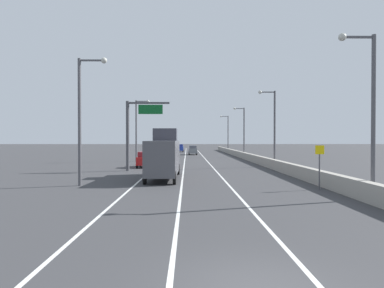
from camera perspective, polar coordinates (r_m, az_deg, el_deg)
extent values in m
plane|color=#38383A|center=(71.94, 0.48, -1.90)|extent=(320.00, 320.00, 0.00)
cube|color=silver|center=(63.05, -4.34, -2.28)|extent=(0.16, 130.00, 0.00)
cube|color=silver|center=(62.93, -1.16, -2.29)|extent=(0.16, 130.00, 0.00)
cube|color=silver|center=(63.01, 2.03, -2.28)|extent=(0.16, 130.00, 0.00)
cube|color=#9E998E|center=(48.92, 10.83, -2.55)|extent=(0.60, 120.00, 1.10)
cylinder|color=#47474C|center=(37.82, -10.55, 1.30)|extent=(0.36, 0.36, 7.50)
cube|color=#47474C|center=(37.70, -7.17, 6.72)|extent=(4.50, 0.20, 0.20)
cube|color=#0C5923|center=(37.49, -6.84, 5.68)|extent=(2.60, 0.10, 1.00)
cylinder|color=#4C4C51|center=(24.97, 20.24, -4.34)|extent=(0.10, 0.10, 2.40)
cube|color=yellow|center=(24.85, 20.29, -0.90)|extent=(0.60, 0.04, 0.60)
cylinder|color=#4C4C51|center=(22.14, 27.69, 3.92)|extent=(0.24, 0.24, 9.32)
cube|color=#4C4C51|center=(22.43, 25.67, 15.57)|extent=(1.80, 0.12, 0.12)
sphere|color=beige|center=(22.06, 23.50, 15.84)|extent=(0.44, 0.44, 0.44)
cylinder|color=#4C4C51|center=(43.67, 13.44, 2.43)|extent=(0.24, 0.24, 9.32)
cube|color=#4C4C51|center=(43.81, 12.31, 8.34)|extent=(1.80, 0.12, 0.12)
sphere|color=beige|center=(43.62, 11.15, 8.38)|extent=(0.44, 0.44, 0.44)
cylinder|color=#4C4C51|center=(66.08, 8.56, 1.89)|extent=(0.24, 0.24, 9.32)
cube|color=#4C4C51|center=(66.17, 7.80, 5.80)|extent=(1.80, 0.12, 0.12)
sphere|color=beige|center=(66.05, 7.02, 5.82)|extent=(0.44, 0.44, 0.44)
cylinder|color=#4C4C51|center=(88.69, 5.95, 1.63)|extent=(0.24, 0.24, 9.32)
cube|color=#4C4C51|center=(88.76, 5.38, 4.54)|extent=(1.80, 0.12, 0.12)
sphere|color=beige|center=(88.67, 4.80, 4.55)|extent=(0.44, 0.44, 0.44)
cylinder|color=#4C4C51|center=(26.66, -18.02, 3.44)|extent=(0.24, 0.24, 9.32)
cube|color=#4C4C51|center=(26.99, -16.19, 13.08)|extent=(1.80, 0.12, 0.12)
sphere|color=beige|center=(26.77, -14.29, 13.19)|extent=(0.44, 0.44, 0.44)
cylinder|color=#4C4C51|center=(53.47, -9.17, 2.14)|extent=(0.24, 0.24, 9.32)
cube|color=#4C4C51|center=(53.64, -8.22, 6.97)|extent=(1.80, 0.12, 0.12)
sphere|color=beige|center=(53.54, -7.26, 6.98)|extent=(0.44, 0.44, 0.44)
cube|color=slate|center=(75.37, 0.13, -1.10)|extent=(1.80, 4.32, 1.08)
cube|color=#4D505A|center=(74.92, 0.14, -0.47)|extent=(1.56, 1.95, 0.60)
cylinder|color=black|center=(77.07, -0.49, -1.46)|extent=(0.23, 0.68, 0.68)
cylinder|color=black|center=(77.11, 0.68, -1.46)|extent=(0.23, 0.68, 0.68)
cylinder|color=black|center=(73.68, -0.44, -1.57)|extent=(0.23, 0.68, 0.68)
cylinder|color=black|center=(73.73, 0.78, -1.57)|extent=(0.23, 0.68, 0.68)
cube|color=black|center=(92.09, -3.81, -0.80)|extent=(1.94, 4.28, 0.92)
cube|color=black|center=(91.65, -3.83, -0.34)|extent=(1.68, 1.94, 0.60)
cylinder|color=black|center=(93.84, -4.26, -1.05)|extent=(0.23, 0.68, 0.68)
cylinder|color=black|center=(93.73, -3.22, -1.05)|extent=(0.23, 0.68, 0.68)
cylinder|color=black|center=(90.49, -4.42, -1.12)|extent=(0.23, 0.68, 0.68)
cylinder|color=black|center=(90.38, -3.34, -1.12)|extent=(0.23, 0.68, 0.68)
cube|color=#1E389E|center=(91.92, -1.99, -0.75)|extent=(1.78, 4.62, 1.11)
cube|color=navy|center=(91.44, -2.00, -0.22)|extent=(1.56, 2.08, 0.60)
cylinder|color=black|center=(93.82, -2.45, -1.05)|extent=(0.22, 0.68, 0.68)
cylinder|color=black|center=(93.78, -1.47, -1.05)|extent=(0.22, 0.68, 0.68)
cylinder|color=black|center=(90.11, -2.53, -1.13)|extent=(0.22, 0.68, 0.68)
cylinder|color=black|center=(90.07, -1.51, -1.13)|extent=(0.22, 0.68, 0.68)
cube|color=red|center=(42.46, -7.69, -2.71)|extent=(1.85, 4.23, 0.95)
cube|color=maroon|center=(42.00, -7.75, -1.69)|extent=(1.59, 1.92, 0.60)
cylinder|color=black|center=(44.21, -8.52, -3.18)|extent=(0.23, 0.68, 0.68)
cylinder|color=black|center=(44.06, -6.44, -3.19)|extent=(0.23, 0.68, 0.68)
cylinder|color=black|center=(40.94, -9.04, -3.50)|extent=(0.23, 0.68, 0.68)
cylinder|color=black|center=(40.78, -6.80, -3.52)|extent=(0.23, 0.68, 0.68)
cube|color=#4C4C51|center=(29.84, -4.69, -2.13)|extent=(2.52, 8.80, 2.78)
cube|color=#3A3A45|center=(31.73, -4.41, 1.55)|extent=(2.14, 1.96, 1.10)
cylinder|color=black|center=(33.70, -6.08, -4.16)|extent=(0.23, 1.00, 1.00)
cylinder|color=black|center=(33.54, -2.26, -4.18)|extent=(0.23, 1.00, 1.00)
cylinder|color=black|center=(26.42, -7.78, -5.54)|extent=(0.23, 1.00, 1.00)
cylinder|color=black|center=(26.22, -2.90, -5.59)|extent=(0.23, 1.00, 1.00)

